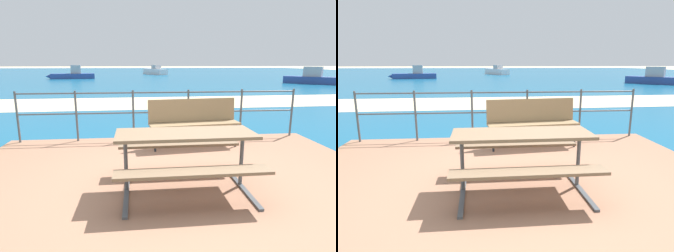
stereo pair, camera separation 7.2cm
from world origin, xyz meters
TOP-DOWN VIEW (x-y plane):
  - ground_plane at (0.00, 0.00)m, footprint 240.00×240.00m
  - patio_paving at (0.00, 0.00)m, footprint 6.40×5.20m
  - sea_water at (0.00, 40.00)m, footprint 90.00×90.00m
  - beach_strip at (0.00, 8.50)m, footprint 54.07×4.97m
  - picnic_table at (0.12, -0.09)m, footprint 1.77×1.39m
  - park_bench at (0.60, 1.85)m, footprint 1.81×0.60m
  - railing_fence at (0.00, 2.44)m, footprint 5.94×0.04m
  - boat_near at (1.72, 37.13)m, footprint 3.33×5.50m
  - boat_mid at (13.55, 17.63)m, footprint 4.37×4.44m
  - boat_far at (-7.42, 27.35)m, footprint 4.96×1.94m

SIDE VIEW (x-z plane):
  - ground_plane at x=0.00m, z-range 0.00..0.00m
  - sea_water at x=0.00m, z-range 0.00..0.01m
  - beach_strip at x=0.00m, z-range 0.00..0.01m
  - patio_paving at x=0.00m, z-range 0.00..0.06m
  - boat_mid at x=13.55m, z-range -0.27..1.09m
  - boat_far at x=-7.42m, z-range -0.29..1.11m
  - boat_near at x=1.72m, z-range -0.19..1.12m
  - park_bench at x=0.60m, z-range 0.16..1.09m
  - picnic_table at x=0.12m, z-range 0.25..1.02m
  - railing_fence at x=0.00m, z-range 0.19..1.26m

